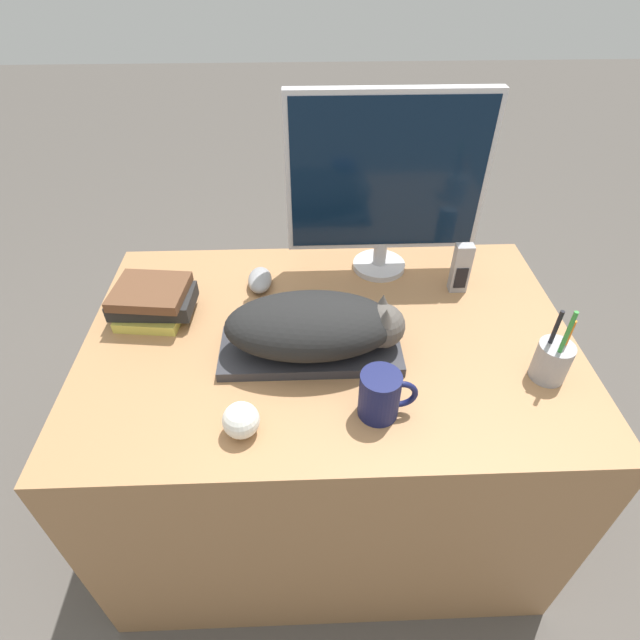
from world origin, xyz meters
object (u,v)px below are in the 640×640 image
pen_cup (552,360)px  baseball (241,420)px  coffee_mug (381,395)px  book_stack (152,301)px  keyboard (311,351)px  cat (318,325)px  phone (461,268)px  monitor (387,179)px  computer_mouse (260,280)px

pen_cup → baseball: size_ratio=2.69×
coffee_mug → book_stack: size_ratio=0.58×
pen_cup → book_stack: bearing=165.2°
keyboard → cat: (0.02, -0.00, 0.08)m
coffee_mug → book_stack: (-0.52, 0.32, -0.01)m
keyboard → phone: phone is taller
pen_cup → monitor: bearing=126.2°
keyboard → baseball: baseball is taller
computer_mouse → phone: phone is taller
cat → coffee_mug: bearing=-55.5°
cat → pen_cup: pen_cup is taller
baseball → phone: bearing=39.9°
baseball → book_stack: (-0.24, 0.36, 0.01)m
monitor → baseball: monitor is taller
monitor → computer_mouse: bearing=-167.3°
phone → monitor: bearing=151.1°
keyboard → monitor: bearing=59.6°
cat → phone: (0.37, 0.23, -0.02)m
pen_cup → phone: (-0.12, 0.32, 0.02)m
computer_mouse → coffee_mug: coffee_mug is taller
computer_mouse → phone: 0.52m
keyboard → computer_mouse: size_ratio=3.85×
monitor → baseball: 0.68m
keyboard → monitor: monitor is taller
cat → baseball: (-0.15, -0.21, -0.05)m
keyboard → baseball: bearing=-123.1°
monitor → coffee_mug: size_ratio=4.26×
computer_mouse → cat: bearing=-61.4°
pen_cup → baseball: pen_cup is taller
coffee_mug → baseball: 0.27m
pen_cup → book_stack: 0.92m
monitor → baseball: bearing=-121.5°
keyboard → cat: size_ratio=1.03×
cat → book_stack: cat is taller
phone → book_stack: phone is taller
keyboard → baseball: size_ratio=5.64×
cat → computer_mouse: bearing=118.6°
coffee_mug → baseball: bearing=-171.8°
keyboard → pen_cup: bearing=-9.6°
cat → pen_cup: (0.49, -0.09, -0.04)m
computer_mouse → phone: bearing=-3.7°
phone → computer_mouse: bearing=176.3°
coffee_mug → keyboard: bearing=128.1°
cat → phone: bearing=31.7°
cat → computer_mouse: cat is taller
cat → keyboard: bearing=180.0°
baseball → phone: 0.69m
cat → phone: cat is taller
keyboard → pen_cup: (0.51, -0.09, 0.04)m
cat → phone: 0.44m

